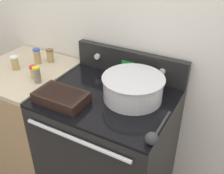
{
  "coord_description": "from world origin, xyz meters",
  "views": [
    {
      "loc": [
        0.67,
        -0.84,
        1.81
      ],
      "look_at": [
        0.02,
        0.35,
        0.99
      ],
      "focal_mm": 42.0,
      "sensor_mm": 36.0,
      "label": 1
    }
  ],
  "objects_px": {
    "spice_jar_blue_cap": "(37,56)",
    "spice_jar_white_cap": "(15,63)",
    "spice_jar_yellow_cap": "(37,75)",
    "mixing_bowl": "(133,87)",
    "spice_jar_red_cap": "(34,72)",
    "ladle": "(153,136)",
    "spice_jar_brown_cap": "(50,56)",
    "casserole_dish": "(61,97)"
  },
  "relations": [
    {
      "from": "spice_jar_blue_cap",
      "to": "spice_jar_white_cap",
      "type": "distance_m",
      "value": 0.17
    },
    {
      "from": "spice_jar_yellow_cap",
      "to": "spice_jar_blue_cap",
      "type": "height_order",
      "value": "spice_jar_blue_cap"
    },
    {
      "from": "mixing_bowl",
      "to": "spice_jar_red_cap",
      "type": "relative_size",
      "value": 4.35
    },
    {
      "from": "ladle",
      "to": "spice_jar_yellow_cap",
      "type": "relative_size",
      "value": 2.75
    },
    {
      "from": "spice_jar_blue_cap",
      "to": "spice_jar_brown_cap",
      "type": "bearing_deg",
      "value": 44.47
    },
    {
      "from": "ladle",
      "to": "spice_jar_blue_cap",
      "type": "height_order",
      "value": "spice_jar_blue_cap"
    },
    {
      "from": "mixing_bowl",
      "to": "spice_jar_white_cap",
      "type": "relative_size",
      "value": 3.7
    },
    {
      "from": "casserole_dish",
      "to": "ladle",
      "type": "height_order",
      "value": "ladle"
    },
    {
      "from": "spice_jar_yellow_cap",
      "to": "spice_jar_white_cap",
      "type": "distance_m",
      "value": 0.28
    },
    {
      "from": "casserole_dish",
      "to": "spice_jar_blue_cap",
      "type": "bearing_deg",
      "value": 146.28
    },
    {
      "from": "casserole_dish",
      "to": "ladle",
      "type": "relative_size",
      "value": 0.99
    },
    {
      "from": "casserole_dish",
      "to": "spice_jar_brown_cap",
      "type": "bearing_deg",
      "value": 136.58
    },
    {
      "from": "ladle",
      "to": "mixing_bowl",
      "type": "bearing_deg",
      "value": 130.13
    },
    {
      "from": "spice_jar_white_cap",
      "to": "spice_jar_brown_cap",
      "type": "bearing_deg",
      "value": 56.5
    },
    {
      "from": "spice_jar_blue_cap",
      "to": "casserole_dish",
      "type": "bearing_deg",
      "value": -33.72
    },
    {
      "from": "casserole_dish",
      "to": "spice_jar_white_cap",
      "type": "height_order",
      "value": "spice_jar_white_cap"
    },
    {
      "from": "spice_jar_blue_cap",
      "to": "spice_jar_white_cap",
      "type": "bearing_deg",
      "value": -116.74
    },
    {
      "from": "spice_jar_red_cap",
      "to": "mixing_bowl",
      "type": "bearing_deg",
      "value": 8.81
    },
    {
      "from": "ladle",
      "to": "spice_jar_brown_cap",
      "type": "bearing_deg",
      "value": 156.75
    },
    {
      "from": "casserole_dish",
      "to": "spice_jar_brown_cap",
      "type": "height_order",
      "value": "spice_jar_brown_cap"
    },
    {
      "from": "spice_jar_blue_cap",
      "to": "mixing_bowl",
      "type": "bearing_deg",
      "value": -5.01
    },
    {
      "from": "spice_jar_yellow_cap",
      "to": "spice_jar_blue_cap",
      "type": "distance_m",
      "value": 0.29
    },
    {
      "from": "ladle",
      "to": "spice_jar_white_cap",
      "type": "height_order",
      "value": "spice_jar_white_cap"
    },
    {
      "from": "ladle",
      "to": "casserole_dish",
      "type": "bearing_deg",
      "value": 175.03
    },
    {
      "from": "spice_jar_brown_cap",
      "to": "spice_jar_blue_cap",
      "type": "bearing_deg",
      "value": -135.53
    },
    {
      "from": "mixing_bowl",
      "to": "spice_jar_red_cap",
      "type": "bearing_deg",
      "value": -171.19
    },
    {
      "from": "ladle",
      "to": "spice_jar_yellow_cap",
      "type": "xyz_separation_m",
      "value": [
        -0.86,
        0.14,
        0.04
      ]
    },
    {
      "from": "mixing_bowl",
      "to": "casserole_dish",
      "type": "distance_m",
      "value": 0.43
    },
    {
      "from": "spice_jar_yellow_cap",
      "to": "spice_jar_blue_cap",
      "type": "xyz_separation_m",
      "value": [
        -0.2,
        0.22,
        0.0
      ]
    },
    {
      "from": "mixing_bowl",
      "to": "ladle",
      "type": "xyz_separation_m",
      "value": [
        0.24,
        -0.29,
        -0.05
      ]
    },
    {
      "from": "mixing_bowl",
      "to": "spice_jar_red_cap",
      "type": "distance_m",
      "value": 0.69
    },
    {
      "from": "mixing_bowl",
      "to": "casserole_dish",
      "type": "height_order",
      "value": "mixing_bowl"
    },
    {
      "from": "spice_jar_red_cap",
      "to": "spice_jar_brown_cap",
      "type": "bearing_deg",
      "value": 104.74
    },
    {
      "from": "mixing_bowl",
      "to": "spice_jar_white_cap",
      "type": "distance_m",
      "value": 0.89
    },
    {
      "from": "spice_jar_red_cap",
      "to": "spice_jar_white_cap",
      "type": "relative_size",
      "value": 0.85
    },
    {
      "from": "spice_jar_brown_cap",
      "to": "spice_jar_white_cap",
      "type": "distance_m",
      "value": 0.26
    },
    {
      "from": "casserole_dish",
      "to": "spice_jar_red_cap",
      "type": "xyz_separation_m",
      "value": [
        -0.33,
        0.13,
        0.02
      ]
    },
    {
      "from": "mixing_bowl",
      "to": "spice_jar_brown_cap",
      "type": "height_order",
      "value": "mixing_bowl"
    },
    {
      "from": "spice_jar_brown_cap",
      "to": "ladle",
      "type": "bearing_deg",
      "value": -23.25
    },
    {
      "from": "ladle",
      "to": "spice_jar_yellow_cap",
      "type": "distance_m",
      "value": 0.88
    },
    {
      "from": "casserole_dish",
      "to": "spice_jar_yellow_cap",
      "type": "bearing_deg",
      "value": 160.81
    },
    {
      "from": "spice_jar_yellow_cap",
      "to": "spice_jar_red_cap",
      "type": "relative_size",
      "value": 1.3
    }
  ]
}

